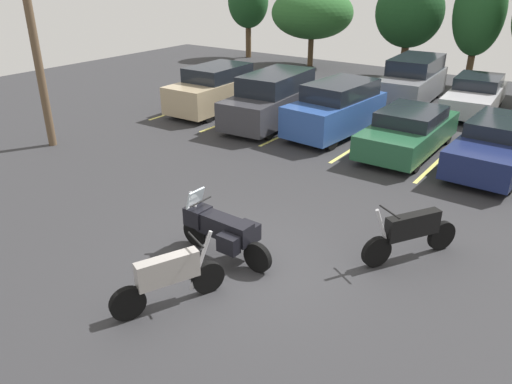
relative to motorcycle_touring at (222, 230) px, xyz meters
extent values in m
cube|color=#2D2D30|center=(0.53, 0.08, -0.68)|extent=(44.00, 44.00, 0.10)
cylinder|color=black|center=(-0.75, 0.02, -0.32)|extent=(0.63, 0.14, 0.62)
cylinder|color=black|center=(0.93, -0.03, -0.32)|extent=(0.63, 0.14, 0.62)
cube|color=black|center=(0.09, 0.00, 0.08)|extent=(1.27, 0.42, 0.43)
cylinder|color=#B2B2B7|center=(-0.63, 0.02, 0.09)|extent=(0.50, 0.08, 1.10)
cylinder|color=black|center=(-0.55, 0.02, 0.48)|extent=(0.05, 0.62, 0.04)
cube|color=black|center=(-0.65, 0.02, 0.12)|extent=(0.45, 0.48, 0.39)
cube|color=#B2C1CC|center=(-0.70, 0.02, 0.52)|extent=(0.17, 0.44, 0.39)
cube|color=black|center=(0.45, -0.35, -0.02)|extent=(0.45, 0.25, 0.36)
cube|color=black|center=(0.47, 0.32, -0.02)|extent=(0.45, 0.25, 0.36)
cylinder|color=black|center=(2.76, 1.51, -0.30)|extent=(0.44, 0.62, 0.66)
cylinder|color=black|center=(3.62, 2.94, -0.30)|extent=(0.44, 0.62, 0.66)
cube|color=black|center=(3.19, 2.23, 0.13)|extent=(0.85, 1.19, 0.50)
cylinder|color=#B2B2B7|center=(2.82, 1.62, 0.11)|extent=(0.32, 0.47, 1.13)
cylinder|color=black|center=(2.86, 1.68, 0.56)|extent=(0.55, 0.35, 0.04)
cylinder|color=black|center=(0.58, -1.12, -0.31)|extent=(0.36, 0.63, 0.63)
cylinder|color=black|center=(-0.02, -2.51, -0.31)|extent=(0.36, 0.63, 0.63)
cube|color=gray|center=(0.28, -1.82, 0.12)|extent=(0.67, 1.13, 0.50)
cylinder|color=#B2B2B7|center=(0.53, -1.23, 0.09)|extent=(0.26, 0.49, 1.10)
cylinder|color=black|center=(0.50, -1.31, 0.55)|extent=(0.58, 0.28, 0.04)
cube|color=#EAE066|center=(-8.67, 8.50, -0.63)|extent=(0.12, 4.82, 0.01)
cube|color=#EAE066|center=(-6.01, 8.50, -0.63)|extent=(0.12, 4.82, 0.01)
cube|color=#EAE066|center=(-3.35, 8.50, -0.63)|extent=(0.12, 4.82, 0.01)
cube|color=#EAE066|center=(-0.68, 8.50, -0.63)|extent=(0.12, 4.82, 0.01)
cube|color=#EAE066|center=(1.98, 8.50, -0.63)|extent=(0.12, 4.82, 0.01)
cube|color=tan|center=(-7.44, 8.73, 0.11)|extent=(1.99, 4.57, 1.07)
cube|color=black|center=(-7.45, 8.93, 0.92)|extent=(1.79, 2.68, 0.56)
cylinder|color=black|center=(-6.60, 7.22, -0.33)|extent=(0.24, 0.61, 0.61)
cylinder|color=black|center=(-8.21, 7.17, -0.33)|extent=(0.24, 0.61, 0.61)
cylinder|color=black|center=(-6.68, 10.29, -0.33)|extent=(0.24, 0.61, 0.61)
cylinder|color=black|center=(-8.29, 10.24, -0.33)|extent=(0.24, 0.61, 0.61)
cube|color=#38383D|center=(-4.45, 8.43, 0.08)|extent=(2.20, 4.87, 1.03)
cube|color=black|center=(-4.48, 8.78, 0.94)|extent=(1.94, 3.31, 0.69)
cylinder|color=black|center=(-3.54, 6.88, -0.32)|extent=(0.26, 0.63, 0.61)
cylinder|color=black|center=(-5.13, 6.76, -0.32)|extent=(0.26, 0.63, 0.61)
cylinder|color=black|center=(-3.78, 10.10, -0.32)|extent=(0.26, 0.63, 0.61)
cylinder|color=black|center=(-5.37, 9.98, -0.32)|extent=(0.26, 0.63, 0.61)
cube|color=#2D519E|center=(-1.92, 8.69, 0.13)|extent=(2.13, 4.35, 1.06)
cube|color=black|center=(-1.89, 8.98, 0.94)|extent=(1.87, 2.86, 0.57)
cylinder|color=black|center=(-1.26, 7.20, -0.28)|extent=(0.27, 0.72, 0.70)
cylinder|color=black|center=(-2.80, 7.32, -0.28)|extent=(0.27, 0.72, 0.70)
cylinder|color=black|center=(-1.03, 10.06, -0.28)|extent=(0.27, 0.72, 0.70)
cylinder|color=black|center=(-2.57, 10.18, -0.28)|extent=(0.27, 0.72, 0.70)
cube|color=#235638|center=(0.85, 8.48, -0.04)|extent=(1.89, 4.64, 0.75)
cube|color=black|center=(0.85, 8.58, 0.55)|extent=(1.74, 2.25, 0.43)
cylinder|color=black|center=(1.66, 6.91, -0.29)|extent=(0.22, 0.67, 0.67)
cylinder|color=black|center=(0.04, 6.90, -0.29)|extent=(0.22, 0.67, 0.67)
cylinder|color=black|center=(1.65, 10.06, -0.29)|extent=(0.22, 0.67, 0.67)
cylinder|color=black|center=(0.03, 10.06, -0.29)|extent=(0.22, 0.67, 0.67)
cube|color=navy|center=(3.47, 8.53, -0.01)|extent=(1.97, 4.71, 0.79)
cube|color=black|center=(3.48, 8.99, 0.59)|extent=(1.75, 2.41, 0.42)
cylinder|color=black|center=(4.21, 6.92, -0.29)|extent=(0.24, 0.69, 0.68)
cylinder|color=black|center=(2.64, 6.97, -0.29)|extent=(0.24, 0.69, 0.68)
cylinder|color=black|center=(2.73, 10.14, -0.29)|extent=(0.24, 0.69, 0.68)
cube|color=slate|center=(-1.30, 14.64, 0.12)|extent=(2.18, 4.93, 1.09)
cube|color=black|center=(-1.33, 15.08, 0.98)|extent=(1.93, 3.31, 0.65)
cylinder|color=black|center=(-0.39, 13.05, -0.32)|extent=(0.26, 0.63, 0.62)
cylinder|color=black|center=(-2.01, 12.95, -0.32)|extent=(0.26, 0.63, 0.62)
cylinder|color=black|center=(-0.59, 16.32, -0.32)|extent=(0.26, 0.63, 0.62)
cylinder|color=black|center=(-2.22, 16.22, -0.32)|extent=(0.26, 0.63, 0.62)
cube|color=#B7B7BC|center=(1.36, 14.71, -0.04)|extent=(2.15, 4.94, 0.73)
cube|color=black|center=(1.33, 15.17, 0.56)|extent=(1.82, 2.25, 0.47)
cylinder|color=black|center=(2.25, 13.13, -0.29)|extent=(0.27, 0.70, 0.68)
cylinder|color=black|center=(0.70, 13.02, -0.29)|extent=(0.27, 0.70, 0.68)
cylinder|color=black|center=(2.03, 16.40, -0.29)|extent=(0.27, 0.70, 0.68)
cylinder|color=black|center=(0.47, 16.30, -0.29)|extent=(0.27, 0.70, 0.68)
cylinder|color=brown|center=(-9.15, 2.13, 3.72)|extent=(0.26, 0.26, 8.70)
cylinder|color=#4C3823|center=(-0.18, 19.87, 0.10)|extent=(0.33, 0.33, 1.45)
ellipsoid|color=#1E4C23|center=(-0.18, 19.87, 2.91)|extent=(2.42, 2.42, 4.19)
cylinder|color=#4C3823|center=(-14.13, 20.08, 0.29)|extent=(0.35, 0.35, 1.84)
ellipsoid|color=#19421E|center=(-14.13, 20.08, 2.84)|extent=(2.55, 2.55, 3.26)
cylinder|color=#4C3823|center=(-9.29, 19.79, 0.15)|extent=(0.32, 0.32, 1.56)
ellipsoid|color=#285B28|center=(-9.29, 19.79, 2.39)|extent=(4.73, 4.73, 2.92)
cylinder|color=#4C3823|center=(-3.58, 19.87, 0.15)|extent=(0.39, 0.39, 1.55)
ellipsoid|color=#19421E|center=(-3.58, 19.87, 2.72)|extent=(3.48, 3.48, 3.59)
camera|label=1|loc=(5.76, -6.82, 4.94)|focal=34.76mm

